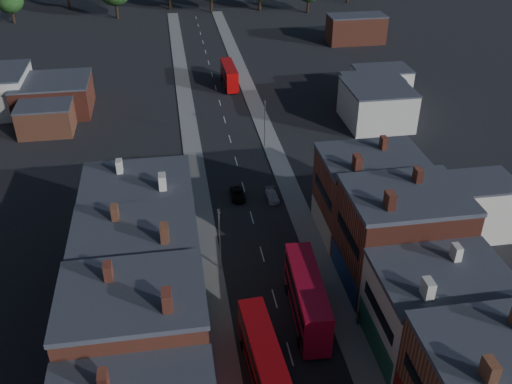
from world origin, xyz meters
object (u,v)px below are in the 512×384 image
object	(u,v)px
bus_0	(263,355)
ped_3	(358,317)
car_2	(238,194)
bus_2	(229,75)
bus_1	(307,297)
car_3	(272,196)

from	to	relation	value
bus_0	ped_3	bearing A→B (deg)	20.83
car_2	bus_2	bearing A→B (deg)	85.68
ped_3	bus_2	bearing A→B (deg)	15.87
bus_1	car_2	world-z (taller)	bus_1
bus_1	bus_2	world-z (taller)	bus_1
car_2	ped_3	bearing A→B (deg)	-70.32
bus_0	car_3	bearing A→B (deg)	74.27
bus_2	car_2	bearing A→B (deg)	-96.69
car_3	ped_3	bearing A→B (deg)	-82.62
bus_2	car_2	world-z (taller)	bus_2
bus_0	car_2	xyz separation A→B (m)	(1.84, 31.26, -1.93)
car_2	ped_3	world-z (taller)	ped_3
bus_0	ped_3	size ratio (longest dim) A/B	6.67
car_3	bus_2	bearing A→B (deg)	88.73
car_3	bus_0	bearing A→B (deg)	-104.30
bus_2	car_2	xyz separation A→B (m)	(-4.08, -43.25, -1.80)
bus_1	car_2	distance (m)	25.03
car_3	ped_3	size ratio (longest dim) A/B	2.28
bus_2	car_3	xyz separation A→B (m)	(0.61, -44.39, -1.84)
bus_2	car_3	world-z (taller)	bus_2
bus_1	car_3	bearing A→B (deg)	91.03
bus_2	ped_3	world-z (taller)	bus_2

